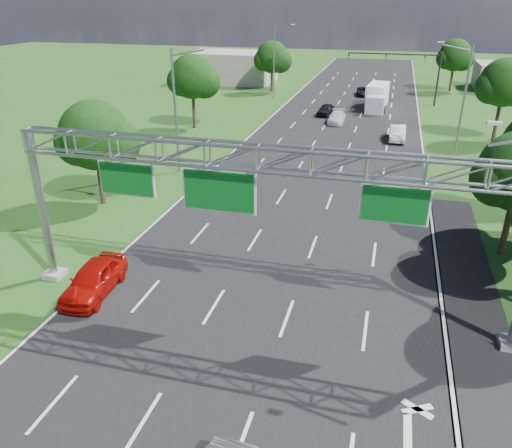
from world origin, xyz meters
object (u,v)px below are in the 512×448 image
(red_coupe, at_px, (94,279))
(traffic_signal, at_px, (412,66))
(box_truck, at_px, (377,97))
(sign_gantry, at_px, (260,172))

(red_coupe, bearing_deg, traffic_signal, 69.48)
(red_coupe, xyz_separation_m, box_truck, (11.42, 50.18, 0.68))
(sign_gantry, relative_size, box_truck, 2.82)
(red_coupe, height_order, box_truck, box_truck)
(red_coupe, relative_size, box_truck, 0.56)
(red_coupe, distance_m, box_truck, 51.46)
(sign_gantry, height_order, red_coupe, sign_gantry)
(traffic_signal, bearing_deg, sign_gantry, -97.68)
(traffic_signal, height_order, red_coupe, traffic_signal)
(sign_gantry, bearing_deg, red_coupe, -174.12)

